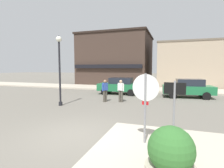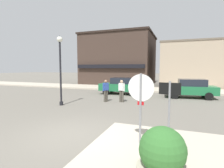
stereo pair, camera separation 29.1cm
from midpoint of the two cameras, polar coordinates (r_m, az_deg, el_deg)
name	(u,v)px [view 1 (the left image)]	position (r m, az deg, el deg)	size (l,w,h in m)	color
ground_plane	(75,135)	(6.85, -13.09, -15.94)	(160.00, 160.00, 0.00)	#6B665B
kerb_far	(141,89)	(20.36, 9.00, -1.59)	(80.00, 4.00, 0.15)	#B7AD99
stop_sign	(145,99)	(5.40, 9.30, -4.89)	(0.81, 0.13, 2.30)	gray
one_way_sign	(174,108)	(5.29, 18.12, -7.34)	(0.60, 0.09, 2.10)	gray
planter	(171,156)	(4.21, 16.59, -21.74)	(1.10, 1.10, 1.23)	#ADA38E
lamp_post	(59,60)	(11.89, -17.48, 7.38)	(0.36, 0.36, 4.54)	black
parked_car_nearest	(120,86)	(16.52, 2.10, -0.53)	(4.04, 1.96, 1.56)	#1E6B3D
parked_car_second	(188,88)	(15.88, 23.12, -1.18)	(4.14, 2.16, 1.56)	#1E6B3D
pedestrian_crossing_near	(105,90)	(12.74, -2.96, -1.98)	(0.37, 0.52, 1.61)	#4C473D
pedestrian_crossing_far	(121,90)	(12.64, 2.21, -2.03)	(0.55, 0.32, 1.61)	#4C473D
building_corner_shop	(117,60)	(27.73, 1.34, 7.87)	(10.26, 9.49, 7.50)	#3D2D26
building_storefront_left_near	(190,65)	(25.41, 23.75, 5.76)	(8.18, 6.09, 5.80)	tan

